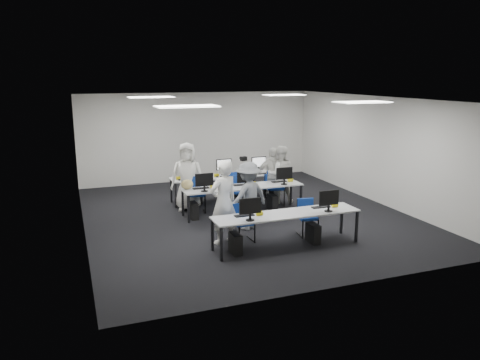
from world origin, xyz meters
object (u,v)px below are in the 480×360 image
object	(u,v)px
chair_4	(275,194)
student_2	(187,177)
desk_front	(287,216)
photographer	(248,196)
chair_0	(243,230)
student_1	(280,174)
chair_2	(197,200)
student_0	(224,202)
desk_mid	(243,188)
chair_7	(266,192)
chair_1	(307,224)
chair_5	(197,198)
chair_6	(233,194)
chair_3	(241,198)
student_3	(272,175)

from	to	relation	value
chair_4	student_2	size ratio (longest dim) A/B	0.52
desk_front	photographer	distance (m)	1.39
chair_0	student_1	world-z (taller)	student_1
chair_2	student_1	size ratio (longest dim) A/B	0.57
desk_front	student_0	xyz separation A→B (m)	(-1.18, 0.66, 0.24)
desk_mid	chair_2	size ratio (longest dim) A/B	3.43
desk_mid	chair_7	size ratio (longest dim) A/B	3.82
desk_mid	chair_7	bearing A→B (deg)	41.18
chair_1	student_2	size ratio (longest dim) A/B	0.45
chair_0	chair_1	distance (m)	1.51
chair_2	student_1	distance (m)	2.51
chair_5	chair_6	xyz separation A→B (m)	(1.07, 0.07, 0.01)
chair_1	desk_mid	bearing A→B (deg)	117.67
chair_1	chair_7	size ratio (longest dim) A/B	0.98
chair_6	chair_7	xyz separation A→B (m)	(1.01, -0.02, -0.04)
chair_0	chair_4	world-z (taller)	chair_4
chair_4	photographer	world-z (taller)	photographer
chair_0	student_0	world-z (taller)	student_0
student_0	chair_3	bearing A→B (deg)	-135.81
chair_3	student_0	bearing A→B (deg)	-117.07
photographer	chair_3	bearing A→B (deg)	-123.50
desk_front	chair_2	distance (m)	3.41
desk_mid	student_1	xyz separation A→B (m)	(1.37, 0.65, 0.14)
chair_4	photographer	xyz separation A→B (m)	(-1.50, -1.74, 0.51)
chair_5	chair_7	bearing A→B (deg)	22.00
chair_2	photographer	distance (m)	2.07
desk_front	student_0	size ratio (longest dim) A/B	1.74
desk_mid	student_0	distance (m)	2.28
chair_5	student_2	distance (m)	0.67
chair_3	student_1	distance (m)	1.36
chair_3	photographer	world-z (taller)	photographer
student_0	chair_2	bearing A→B (deg)	-109.46
desk_mid	chair_1	distance (m)	2.29
chair_2	chair_6	xyz separation A→B (m)	(1.13, 0.33, 0.01)
chair_6	student_0	distance (m)	3.19
chair_4	chair_7	world-z (taller)	chair_4
chair_4	student_3	world-z (taller)	student_3
chair_3	student_0	distance (m)	2.83
student_3	chair_0	bearing A→B (deg)	-117.21
chair_2	student_1	xyz separation A→B (m)	(2.45, 0.04, 0.52)
chair_0	chair_7	size ratio (longest dim) A/B	0.98
chair_2	chair_5	world-z (taller)	chair_5
desk_mid	chair_0	distance (m)	2.16
chair_1	photographer	size ratio (longest dim) A/B	0.51
chair_5	student_2	xyz separation A→B (m)	(-0.25, -0.03, 0.62)
chair_3	photographer	bearing A→B (deg)	-103.86
student_2	photographer	bearing A→B (deg)	-42.60
chair_2	chair_5	xyz separation A→B (m)	(0.06, 0.26, 0.00)
desk_front	chair_0	xyz separation A→B (m)	(-0.74, 0.62, -0.42)
chair_0	chair_2	world-z (taller)	chair_2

